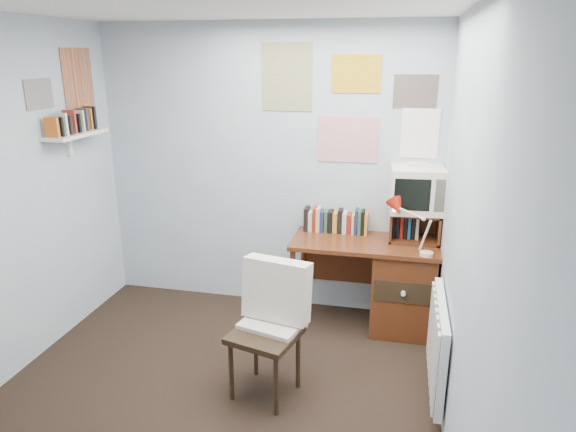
% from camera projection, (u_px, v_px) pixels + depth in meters
% --- Properties ---
extents(ground, '(3.50, 3.50, 0.00)m').
position_uv_depth(ground, '(200.00, 421.00, 3.26)').
color(ground, black).
rests_on(ground, ground).
extents(back_wall, '(3.00, 0.02, 2.50)m').
position_uv_depth(back_wall, '(267.00, 171.00, 4.52)').
color(back_wall, '#ADBDC5').
rests_on(back_wall, ground).
extents(right_wall, '(0.02, 3.50, 2.50)m').
position_uv_depth(right_wall, '(467.00, 258.00, 2.58)').
color(right_wall, '#ADBDC5').
rests_on(right_wall, ground).
extents(desk, '(1.20, 0.55, 0.76)m').
position_uv_depth(desk, '(396.00, 283.00, 4.28)').
color(desk, '#592914').
rests_on(desk, ground).
extents(desk_chair, '(0.56, 0.54, 0.90)m').
position_uv_depth(desk_chair, '(265.00, 335.00, 3.40)').
color(desk_chair, black).
rests_on(desk_chair, ground).
extents(desk_lamp, '(0.28, 0.24, 0.37)m').
position_uv_depth(desk_lamp, '(428.00, 233.00, 3.87)').
color(desk_lamp, '#B31D0B').
rests_on(desk_lamp, desk).
extents(tv_riser, '(0.40, 0.30, 0.25)m').
position_uv_depth(tv_riser, '(415.00, 226.00, 4.21)').
color(tv_riser, '#592914').
rests_on(tv_riser, desk).
extents(crt_tv, '(0.44, 0.41, 0.39)m').
position_uv_depth(crt_tv, '(417.00, 187.00, 4.13)').
color(crt_tv, beige).
rests_on(crt_tv, tv_riser).
extents(book_row, '(0.60, 0.14, 0.22)m').
position_uv_depth(book_row, '(339.00, 220.00, 4.41)').
color(book_row, '#592914').
rests_on(book_row, desk).
extents(radiator, '(0.09, 0.80, 0.60)m').
position_uv_depth(radiator, '(438.00, 345.00, 3.35)').
color(radiator, white).
rests_on(radiator, right_wall).
extents(wall_shelf, '(0.20, 0.62, 0.24)m').
position_uv_depth(wall_shelf, '(76.00, 134.00, 4.09)').
color(wall_shelf, white).
rests_on(wall_shelf, left_wall).
extents(posters_back, '(1.20, 0.01, 0.90)m').
position_uv_depth(posters_back, '(349.00, 103.00, 4.18)').
color(posters_back, white).
rests_on(posters_back, back_wall).
extents(posters_left, '(0.01, 0.70, 0.60)m').
position_uv_depth(posters_left, '(59.00, 85.00, 3.99)').
color(posters_left, white).
rests_on(posters_left, left_wall).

